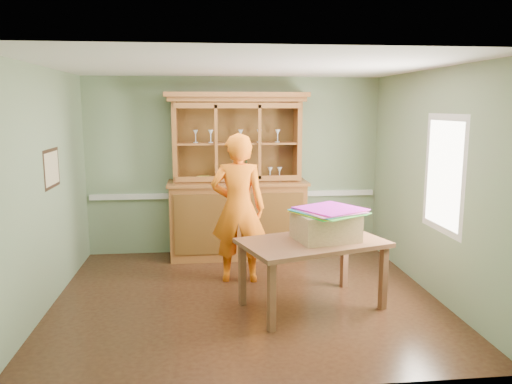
{
  "coord_description": "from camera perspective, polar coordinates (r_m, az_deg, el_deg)",
  "views": [
    {
      "loc": [
        -0.49,
        -5.65,
        2.26
      ],
      "look_at": [
        0.16,
        0.4,
        1.21
      ],
      "focal_mm": 35.0,
      "sensor_mm": 36.0,
      "label": 1
    }
  ],
  "objects": [
    {
      "name": "wall_right",
      "position": [
        6.35,
        19.52,
        0.96
      ],
      "size": [
        0.0,
        4.0,
        4.0
      ],
      "primitive_type": "plane",
      "rotation": [
        1.57,
        0.0,
        -1.57
      ],
      "color": "gray",
      "rests_on": "floor"
    },
    {
      "name": "cardboard_box",
      "position": [
        5.65,
        7.95,
        -3.91
      ],
      "size": [
        0.75,
        0.65,
        0.31
      ],
      "primitive_type": "cube",
      "rotation": [
        0.0,
        0.0,
        0.21
      ],
      "color": "tan",
      "rests_on": "dining_table"
    },
    {
      "name": "framed_map",
      "position": [
        6.24,
        -22.27,
        2.51
      ],
      "size": [
        0.03,
        0.6,
        0.46
      ],
      "color": "#301E13",
      "rests_on": "wall_left"
    },
    {
      "name": "wall_front",
      "position": [
        3.8,
        1.48,
        -4.1
      ],
      "size": [
        4.5,
        0.0,
        4.5
      ],
      "primitive_type": "plane",
      "rotation": [
        -1.57,
        0.0,
        0.0
      ],
      "color": "gray",
      "rests_on": "floor"
    },
    {
      "name": "kite_stack",
      "position": [
        5.57,
        8.29,
        -2.17
      ],
      "size": [
        0.83,
        0.83,
        0.06
      ],
      "rotation": [
        0.0,
        0.0,
        0.46
      ],
      "color": "#1EF445",
      "rests_on": "cardboard_box"
    },
    {
      "name": "ceiling",
      "position": [
        5.69,
        -1.2,
        14.2
      ],
      "size": [
        4.5,
        4.5,
        0.0
      ],
      "primitive_type": "plane",
      "rotation": [
        3.14,
        0.0,
        0.0
      ],
      "color": "white",
      "rests_on": "wall_back"
    },
    {
      "name": "floor",
      "position": [
        6.11,
        -1.11,
        -11.94
      ],
      "size": [
        4.5,
        4.5,
        0.0
      ],
      "primitive_type": "plane",
      "color": "#472917",
      "rests_on": "ground"
    },
    {
      "name": "wall_left",
      "position": [
        5.99,
        -23.12,
        0.24
      ],
      "size": [
        0.0,
        4.0,
        4.0
      ],
      "primitive_type": "plane",
      "rotation": [
        1.57,
        0.0,
        1.57
      ],
      "color": "gray",
      "rests_on": "floor"
    },
    {
      "name": "chair_rail",
      "position": [
        7.77,
        -2.41,
        -0.32
      ],
      "size": [
        4.41,
        0.05,
        0.08
      ],
      "primitive_type": "cube",
      "color": "silver",
      "rests_on": "wall_back"
    },
    {
      "name": "wall_back",
      "position": [
        7.72,
        -2.45,
        3.0
      ],
      "size": [
        4.5,
        0.0,
        4.5
      ],
      "primitive_type": "plane",
      "rotation": [
        1.57,
        0.0,
        0.0
      ],
      "color": "gray",
      "rests_on": "floor"
    },
    {
      "name": "dining_table",
      "position": [
        5.66,
        6.48,
        -6.43
      ],
      "size": [
        1.77,
        1.37,
        0.78
      ],
      "rotation": [
        0.0,
        0.0,
        0.32
      ],
      "color": "brown",
      "rests_on": "floor"
    },
    {
      "name": "person",
      "position": [
        6.42,
        -2.06,
        -1.87
      ],
      "size": [
        0.75,
        0.53,
        1.93
      ],
      "primitive_type": "imported",
      "rotation": [
        0.0,
        0.0,
        3.04
      ],
      "color": "orange",
      "rests_on": "floor"
    },
    {
      "name": "window_panel",
      "position": [
        6.05,
        20.64,
        1.93
      ],
      "size": [
        0.03,
        0.96,
        1.36
      ],
      "color": "silver",
      "rests_on": "wall_right"
    },
    {
      "name": "china_hutch",
      "position": [
        7.52,
        -2.12,
        -0.97
      ],
      "size": [
        2.09,
        0.69,
        2.46
      ],
      "color": "brown",
      "rests_on": "floor"
    }
  ]
}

